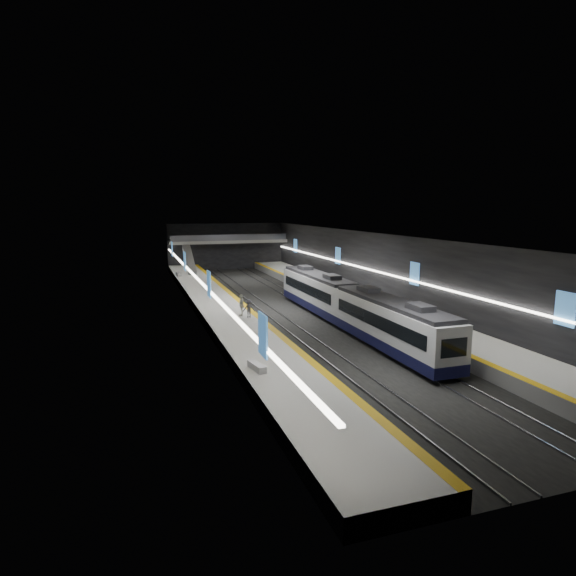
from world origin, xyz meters
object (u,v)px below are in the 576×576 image
object	(u,v)px
bench_left_near	(257,367)
passenger_right_b	(450,327)
train	(348,304)
passenger_right_a	(391,304)
bench_left_far	(179,274)
escalator	(189,260)
passenger_left_b	(249,309)
passenger_left_a	(241,305)
bench_right_near	(382,297)
bench_right_far	(321,277)

from	to	relation	value
bench_left_near	passenger_right_b	xyz separation A→B (m)	(15.54, 2.09, 0.75)
train	passenger_right_b	size ratio (longest dim) A/B	15.44
passenger_right_a	bench_left_far	bearing A→B (deg)	7.55
escalator	passenger_left_b	size ratio (longest dim) A/B	4.82
bench_left_far	passenger_left_a	distance (m)	28.25
bench_left_near	passenger_right_b	world-z (taller)	passenger_right_b
passenger_left_b	bench_left_near	bearing A→B (deg)	80.80
bench_right_near	passenger_right_b	world-z (taller)	passenger_right_b
bench_right_near	train	bearing A→B (deg)	-117.66
passenger_right_b	passenger_left_a	xyz separation A→B (m)	(-13.09, 12.79, 0.02)
passenger_left_a	passenger_left_b	world-z (taller)	passenger_left_a
bench_left_near	bench_right_far	distance (m)	38.15
train	bench_right_near	bearing A→B (deg)	42.02
passenger_right_b	escalator	bearing A→B (deg)	51.24
escalator	bench_left_near	distance (m)	46.43
bench_left_far	passenger_left_b	xyz separation A→B (m)	(3.34, -29.06, 0.59)
bench_right_near	passenger_right_b	xyz separation A→B (m)	(-3.02, -15.65, 0.75)
train	passenger_right_a	distance (m)	4.77
passenger_right_a	passenger_left_b	distance (m)	13.53
bench_left_near	bench_left_far	distance (m)	42.97
escalator	passenger_right_a	size ratio (longest dim) A/B	5.10
train	passenger_left_a	bearing A→B (deg)	159.29
bench_left_far	passenger_left_b	distance (m)	29.26
passenger_left_b	passenger_right_a	bearing A→B (deg)	174.12
bench_right_near	escalator	bearing A→B (deg)	141.02
bench_left_far	bench_right_far	world-z (taller)	bench_right_far
passenger_left_b	escalator	bearing A→B (deg)	-85.04
bench_right_far	passenger_left_b	size ratio (longest dim) A/B	1.20
bench_right_near	passenger_left_b	xyz separation A→B (m)	(-15.66, -3.83, 0.60)
passenger_right_b	passenger_left_b	distance (m)	17.31
escalator	bench_left_near	world-z (taller)	escalator
bench_left_far	bench_right_near	world-z (taller)	bench_left_far
train	bench_left_far	bearing A→B (deg)	110.83
train	bench_right_far	bearing A→B (deg)	74.04
bench_right_far	escalator	bearing A→B (deg)	136.92
bench_left_far	bench_right_near	bearing A→B (deg)	-56.33
train	escalator	bearing A→B (deg)	105.97
bench_right_near	passenger_left_b	bearing A→B (deg)	-145.92
passenger_right_a	passenger_right_b	xyz separation A→B (m)	(-0.74, -9.82, 0.19)
passenger_left_a	train	bearing A→B (deg)	84.81
bench_right_near	passenger_left_a	xyz separation A→B (m)	(-16.11, -2.86, 0.77)
passenger_right_b	passenger_left_a	distance (m)	18.30
bench_left_far	passenger_right_b	xyz separation A→B (m)	(15.98, -40.88, 0.73)
passenger_right_b	bench_right_near	bearing A→B (deg)	22.80
bench_left_far	passenger_left_a	xyz separation A→B (m)	(2.89, -28.09, 0.75)
passenger_right_a	passenger_right_b	size ratio (longest dim) A/B	0.81
bench_left_near	bench_right_near	world-z (taller)	bench_right_near
bench_right_near	passenger_left_a	size ratio (longest dim) A/B	0.93
train	escalator	world-z (taller)	escalator
bench_left_near	passenger_right_a	distance (m)	20.19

